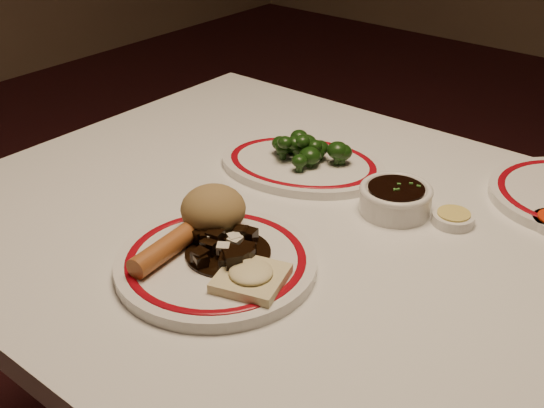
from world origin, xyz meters
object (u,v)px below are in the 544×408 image
(fried_wonton, at_px, (251,276))
(spring_roll, at_px, (163,250))
(dining_table, at_px, (323,282))
(soy_bowl, at_px, (395,200))
(main_plate, at_px, (216,263))
(stirfry_heap, at_px, (227,250))
(broccoli_pile, at_px, (308,148))
(rice_mound, at_px, (213,209))
(broccoli_plate, at_px, (302,164))

(fried_wonton, bearing_deg, spring_roll, -164.56)
(dining_table, relative_size, soy_bowl, 10.77)
(main_plate, distance_m, spring_roll, 0.07)
(dining_table, xyz_separation_m, main_plate, (-0.06, -0.17, 0.10))
(stirfry_heap, distance_m, broccoli_pile, 0.33)
(rice_mound, height_order, broccoli_plate, rice_mound)
(rice_mound, relative_size, stirfry_heap, 0.79)
(dining_table, relative_size, broccoli_plate, 3.52)
(dining_table, bearing_deg, rice_mound, -133.41)
(spring_roll, xyz_separation_m, stirfry_heap, (0.06, 0.06, -0.00))
(soy_bowl, bearing_deg, rice_mound, -123.87)
(rice_mound, relative_size, soy_bowl, 0.84)
(rice_mound, distance_m, fried_wonton, 0.14)
(main_plate, bearing_deg, broccoli_plate, 106.34)
(main_plate, bearing_deg, soy_bowl, 69.90)
(broccoli_pile, bearing_deg, rice_mound, -82.53)
(dining_table, distance_m, main_plate, 0.21)
(soy_bowl, bearing_deg, main_plate, -110.10)
(spring_roll, relative_size, broccoli_plate, 0.32)
(fried_wonton, distance_m, broccoli_plate, 0.37)
(spring_roll, bearing_deg, stirfry_heap, 37.72)
(rice_mound, relative_size, broccoli_plate, 0.27)
(rice_mound, relative_size, broccoli_pile, 0.67)
(broccoli_pile, distance_m, soy_bowl, 0.20)
(spring_roll, xyz_separation_m, broccoli_plate, (-0.04, 0.36, -0.02))
(fried_wonton, height_order, soy_bowl, same)
(rice_mound, distance_m, broccoli_pile, 0.28)
(stirfry_heap, xyz_separation_m, soy_bowl, (0.10, 0.28, -0.01))
(broccoli_plate, bearing_deg, fried_wonton, -63.18)
(main_plate, relative_size, broccoli_plate, 0.95)
(rice_mound, bearing_deg, dining_table, 46.59)
(fried_wonton, xyz_separation_m, soy_bowl, (0.03, 0.30, -0.01))
(rice_mound, xyz_separation_m, soy_bowl, (0.16, 0.24, -0.03))
(main_plate, bearing_deg, dining_table, 71.06)
(broccoli_plate, bearing_deg, soy_bowl, -7.08)
(stirfry_heap, height_order, broccoli_pile, broccoli_pile)
(dining_table, xyz_separation_m, rice_mound, (-0.11, -0.12, 0.14))
(dining_table, relative_size, spring_roll, 10.86)
(dining_table, bearing_deg, soy_bowl, 68.28)
(soy_bowl, bearing_deg, broccoli_pile, 170.03)
(fried_wonton, height_order, stirfry_heap, stirfry_heap)
(dining_table, distance_m, spring_roll, 0.28)
(broccoli_pile, xyz_separation_m, soy_bowl, (0.20, -0.03, -0.02))
(rice_mound, height_order, spring_roll, rice_mound)
(spring_roll, distance_m, soy_bowl, 0.37)
(broccoli_pile, bearing_deg, main_plate, -74.68)
(main_plate, relative_size, soy_bowl, 2.91)
(broccoli_pile, bearing_deg, soy_bowl, -9.97)
(fried_wonton, xyz_separation_m, broccoli_pile, (-0.16, 0.34, 0.01))
(dining_table, distance_m, fried_wonton, 0.22)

